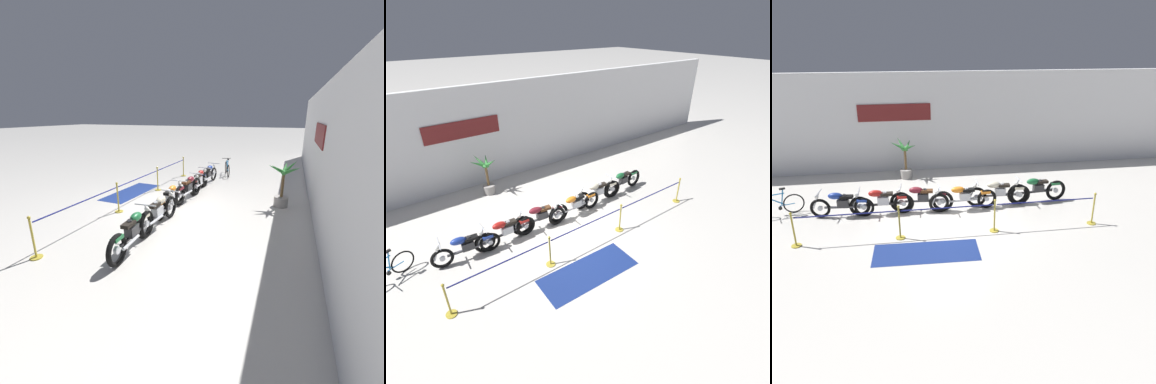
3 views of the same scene
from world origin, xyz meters
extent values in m
plane|color=silver|center=(0.00, 0.00, 0.00)|extent=(120.00, 120.00, 0.00)
cube|color=white|center=(0.00, 5.12, 2.10)|extent=(28.00, 0.25, 4.20)
cube|color=maroon|center=(-1.56, 4.98, 2.57)|extent=(3.03, 0.04, 0.70)
torus|color=black|center=(-4.04, 0.62, 0.33)|extent=(0.66, 0.16, 0.66)
torus|color=black|center=(-2.63, 0.49, 0.33)|extent=(0.66, 0.16, 0.66)
cylinder|color=silver|center=(-4.04, 0.62, 0.33)|extent=(0.16, 0.09, 0.16)
cylinder|color=silver|center=(-2.63, 0.49, 0.33)|extent=(0.16, 0.09, 0.16)
cylinder|color=silver|center=(-4.13, 0.63, 0.61)|extent=(0.31, 0.08, 0.59)
cube|color=#2D2D30|center=(-3.28, 0.55, 0.49)|extent=(0.38, 0.25, 0.26)
cylinder|color=#2D2D30|center=(-3.32, 0.55, 0.69)|extent=(0.19, 0.13, 0.24)
cylinder|color=#2D2D30|center=(-3.24, 0.55, 0.69)|extent=(0.19, 0.13, 0.24)
cylinder|color=silver|center=(-2.97, 0.66, 0.35)|extent=(0.70, 0.14, 0.07)
cube|color=#47474C|center=(-3.33, 0.55, 0.35)|extent=(1.13, 0.17, 0.06)
ellipsoid|color=navy|center=(-3.51, 0.57, 0.75)|extent=(0.48, 0.26, 0.22)
cube|color=black|center=(-3.15, 0.54, 0.71)|extent=(0.42, 0.24, 0.09)
cube|color=navy|center=(-2.68, 0.49, 0.57)|extent=(0.33, 0.19, 0.08)
cylinder|color=silver|center=(-4.02, 0.62, 0.88)|extent=(0.10, 0.62, 0.04)
sphere|color=silver|center=(-4.10, 0.63, 0.74)|extent=(0.14, 0.14, 0.14)
torus|color=black|center=(-2.77, 0.55, 0.34)|extent=(0.69, 0.12, 0.69)
torus|color=black|center=(-1.35, 0.54, 0.34)|extent=(0.69, 0.12, 0.69)
cylinder|color=silver|center=(-2.77, 0.55, 0.34)|extent=(0.16, 0.08, 0.16)
cylinder|color=silver|center=(-1.35, 0.54, 0.34)|extent=(0.16, 0.08, 0.16)
cylinder|color=silver|center=(-2.86, 0.55, 0.63)|extent=(0.30, 0.06, 0.59)
cube|color=silver|center=(-2.01, 0.55, 0.50)|extent=(0.36, 0.22, 0.26)
cylinder|color=silver|center=(-2.05, 0.55, 0.70)|extent=(0.18, 0.11, 0.24)
cylinder|color=silver|center=(-1.97, 0.55, 0.70)|extent=(0.18, 0.11, 0.24)
cylinder|color=silver|center=(-1.71, 0.69, 0.36)|extent=(0.70, 0.07, 0.07)
cube|color=black|center=(-2.06, 0.55, 0.36)|extent=(1.14, 0.07, 0.06)
ellipsoid|color=#B21E19|center=(-2.24, 0.55, 0.76)|extent=(0.46, 0.22, 0.22)
cube|color=black|center=(-1.88, 0.55, 0.72)|extent=(0.40, 0.20, 0.09)
cube|color=#B21E19|center=(-1.40, 0.54, 0.59)|extent=(0.32, 0.16, 0.08)
cylinder|color=silver|center=(-2.75, 0.55, 0.89)|extent=(0.04, 0.62, 0.04)
sphere|color=silver|center=(-2.83, 0.55, 0.75)|extent=(0.14, 0.14, 0.14)
torus|color=black|center=(-1.44, 0.63, 0.36)|extent=(0.73, 0.18, 0.73)
torus|color=black|center=(-0.04, 0.50, 0.36)|extent=(0.73, 0.18, 0.73)
cylinder|color=silver|center=(-1.44, 0.63, 0.36)|extent=(0.18, 0.10, 0.17)
cylinder|color=silver|center=(-0.04, 0.50, 0.36)|extent=(0.18, 0.10, 0.17)
cylinder|color=silver|center=(-1.53, 0.64, 0.65)|extent=(0.31, 0.09, 0.59)
cube|color=#2D2D30|center=(-0.69, 0.56, 0.52)|extent=(0.38, 0.25, 0.26)
cylinder|color=#2D2D30|center=(-0.73, 0.56, 0.72)|extent=(0.19, 0.13, 0.24)
cylinder|color=#2D2D30|center=(-0.65, 0.55, 0.72)|extent=(0.19, 0.13, 0.24)
cylinder|color=silver|center=(-0.38, 0.67, 0.38)|extent=(0.70, 0.14, 0.07)
cube|color=#47474C|center=(-0.74, 0.56, 0.38)|extent=(1.13, 0.17, 0.06)
ellipsoid|color=maroon|center=(-0.92, 0.58, 0.78)|extent=(0.48, 0.26, 0.22)
cube|color=#4C2D19|center=(-0.56, 0.55, 0.74)|extent=(0.42, 0.24, 0.09)
cube|color=maroon|center=(-0.09, 0.50, 0.62)|extent=(0.33, 0.19, 0.08)
cylinder|color=silver|center=(-1.42, 0.63, 0.91)|extent=(0.10, 0.62, 0.04)
sphere|color=silver|center=(-1.50, 0.64, 0.77)|extent=(0.14, 0.14, 0.14)
torus|color=black|center=(-0.18, 0.41, 0.34)|extent=(0.69, 0.15, 0.69)
torus|color=black|center=(1.48, 0.50, 0.34)|extent=(0.69, 0.15, 0.69)
cylinder|color=silver|center=(-0.18, 0.41, 0.34)|extent=(0.16, 0.09, 0.16)
cylinder|color=silver|center=(1.48, 0.50, 0.34)|extent=(0.16, 0.09, 0.16)
cylinder|color=silver|center=(-0.27, 0.41, 0.63)|extent=(0.31, 0.07, 0.59)
cube|color=silver|center=(0.70, 0.46, 0.50)|extent=(0.37, 0.24, 0.26)
cylinder|color=silver|center=(0.66, 0.46, 0.70)|extent=(0.18, 0.12, 0.24)
cylinder|color=silver|center=(0.74, 0.46, 0.70)|extent=(0.18, 0.12, 0.24)
cylinder|color=silver|center=(0.99, 0.62, 0.36)|extent=(0.70, 0.11, 0.07)
cube|color=#ADAFB5|center=(0.65, 0.46, 0.36)|extent=(1.33, 0.13, 0.06)
ellipsoid|color=orange|center=(0.47, 0.45, 0.76)|extent=(0.47, 0.24, 0.22)
cube|color=black|center=(0.83, 0.47, 0.72)|extent=(0.41, 0.22, 0.09)
cube|color=orange|center=(1.43, 0.50, 0.59)|extent=(0.33, 0.18, 0.08)
cylinder|color=silver|center=(-0.16, 0.41, 0.89)|extent=(0.07, 0.62, 0.04)
sphere|color=silver|center=(-0.24, 0.41, 0.75)|extent=(0.14, 0.14, 0.14)
torus|color=black|center=(1.15, 0.69, 0.36)|extent=(0.72, 0.13, 0.71)
torus|color=black|center=(2.71, 0.64, 0.36)|extent=(0.72, 0.13, 0.71)
cylinder|color=silver|center=(1.15, 0.69, 0.36)|extent=(0.17, 0.09, 0.17)
cylinder|color=silver|center=(2.71, 0.64, 0.36)|extent=(0.17, 0.09, 0.17)
cylinder|color=silver|center=(1.06, 0.69, 0.64)|extent=(0.30, 0.07, 0.59)
cube|color=silver|center=(1.98, 0.66, 0.52)|extent=(0.37, 0.23, 0.26)
cylinder|color=silver|center=(1.94, 0.66, 0.72)|extent=(0.18, 0.12, 0.24)
cylinder|color=silver|center=(2.02, 0.66, 0.72)|extent=(0.18, 0.12, 0.24)
cylinder|color=silver|center=(2.28, 0.79, 0.38)|extent=(0.70, 0.09, 0.07)
cube|color=#47474C|center=(1.93, 0.67, 0.38)|extent=(1.25, 0.10, 0.06)
ellipsoid|color=beige|center=(1.75, 0.67, 0.78)|extent=(0.47, 0.23, 0.22)
cube|color=black|center=(2.11, 0.66, 0.74)|extent=(0.41, 0.21, 0.09)
cube|color=beige|center=(2.66, 0.64, 0.62)|extent=(0.32, 0.17, 0.08)
cylinder|color=silver|center=(1.17, 0.69, 0.91)|extent=(0.06, 0.62, 0.04)
sphere|color=silver|center=(1.09, 0.69, 0.77)|extent=(0.14, 0.14, 0.14)
torus|color=black|center=(2.62, 0.68, 0.37)|extent=(0.76, 0.18, 0.75)
torus|color=black|center=(4.08, 0.79, 0.37)|extent=(0.76, 0.18, 0.75)
cylinder|color=silver|center=(2.62, 0.68, 0.37)|extent=(0.18, 0.09, 0.18)
cylinder|color=silver|center=(4.08, 0.79, 0.37)|extent=(0.18, 0.09, 0.18)
cylinder|color=silver|center=(2.53, 0.67, 0.66)|extent=(0.31, 0.08, 0.59)
cube|color=#2D2D30|center=(3.40, 0.74, 0.53)|extent=(0.38, 0.25, 0.26)
cylinder|color=#2D2D30|center=(3.36, 0.74, 0.73)|extent=(0.19, 0.12, 0.24)
cylinder|color=#2D2D30|center=(3.44, 0.74, 0.73)|extent=(0.19, 0.12, 0.24)
cylinder|color=silver|center=(3.69, 0.90, 0.39)|extent=(0.70, 0.13, 0.07)
cube|color=black|center=(3.35, 0.73, 0.39)|extent=(1.18, 0.15, 0.06)
ellipsoid|color=#1E6B38|center=(3.17, 0.72, 0.79)|extent=(0.48, 0.26, 0.22)
cube|color=black|center=(3.53, 0.75, 0.75)|extent=(0.41, 0.23, 0.09)
cube|color=#1E6B38|center=(4.03, 0.79, 0.64)|extent=(0.33, 0.19, 0.08)
cylinder|color=silver|center=(2.64, 0.68, 0.92)|extent=(0.09, 0.62, 0.04)
sphere|color=silver|center=(2.56, 0.67, 0.78)|extent=(0.14, 0.14, 0.14)
torus|color=black|center=(-5.94, 0.80, 0.33)|extent=(0.64, 0.28, 0.67)
torus|color=black|center=(-4.98, 1.16, 0.33)|extent=(0.64, 0.28, 0.67)
cylinder|color=#1E75B7|center=(-5.51, 0.96, 0.55)|extent=(0.57, 0.25, 0.43)
cylinder|color=#1E75B7|center=(-5.46, 0.98, 0.75)|extent=(0.53, 0.23, 0.04)
cylinder|color=#1E75B7|center=(-5.27, 1.05, 0.63)|extent=(0.15, 0.09, 0.55)
cube|color=black|center=(-5.23, 1.06, 0.91)|extent=(0.20, 0.14, 0.05)
cylinder|color=#1E75B7|center=(-5.17, 1.08, 0.33)|extent=(0.44, 0.19, 0.03)
cylinder|color=black|center=(-5.88, 0.82, 0.85)|extent=(0.19, 0.46, 0.03)
cylinder|color=black|center=(-5.38, 1.01, 0.25)|extent=(0.13, 0.09, 0.12)
cylinder|color=gray|center=(-1.21, 3.99, 0.19)|extent=(0.50, 0.50, 0.37)
cylinder|color=brown|center=(-1.21, 3.99, 0.82)|extent=(0.10, 0.10, 0.89)
cone|color=#337F38|center=(-1.01, 3.99, 1.33)|extent=(0.51, 0.17, 0.29)
cone|color=#337F38|center=(-1.08, 4.22, 1.38)|extent=(0.40, 0.64, 0.48)
cone|color=#337F38|center=(-1.36, 4.17, 1.45)|extent=(0.46, 0.55, 0.60)
cone|color=#337F38|center=(-1.48, 4.02, 1.40)|extent=(0.69, 0.24, 0.45)
cone|color=#337F38|center=(-1.33, 3.74, 1.35)|extent=(0.34, 0.65, 0.43)
cone|color=#337F38|center=(-1.12, 3.79, 1.39)|extent=(0.34, 0.54, 0.47)
cylinder|color=gold|center=(-4.39, -1.19, 0.01)|extent=(0.28, 0.28, 0.03)
cylinder|color=gold|center=(-4.39, -1.19, 0.50)|extent=(0.05, 0.05, 0.95)
sphere|color=gold|center=(-4.39, -1.19, 1.01)|extent=(0.08, 0.08, 0.08)
cylinder|color=navy|center=(-2.93, -1.19, 0.88)|extent=(2.80, 0.04, 0.04)
cylinder|color=navy|center=(-0.07, -1.19, 0.88)|extent=(2.71, 0.04, 0.04)
cylinder|color=navy|center=(2.93, -1.19, 0.88)|extent=(3.04, 0.04, 0.04)
cylinder|color=gold|center=(-1.48, -1.19, 0.01)|extent=(0.28, 0.28, 0.03)
cylinder|color=gold|center=(-1.48, -1.19, 0.50)|extent=(0.05, 0.05, 0.95)
sphere|color=gold|center=(-1.48, -1.19, 1.01)|extent=(0.08, 0.08, 0.08)
cylinder|color=gold|center=(1.35, -1.19, 0.01)|extent=(0.28, 0.28, 0.03)
cylinder|color=gold|center=(1.35, -1.19, 0.50)|extent=(0.05, 0.05, 0.95)
sphere|color=gold|center=(1.35, -1.19, 1.01)|extent=(0.08, 0.08, 0.08)
cylinder|color=gold|center=(4.51, -1.19, 0.01)|extent=(0.28, 0.28, 0.03)
cylinder|color=gold|center=(4.51, -1.19, 0.50)|extent=(0.05, 0.05, 0.95)
sphere|color=gold|center=(4.51, -1.19, 1.01)|extent=(0.08, 0.08, 0.08)
cube|color=navy|center=(-0.78, -2.11, 0.00)|extent=(2.94, 1.27, 0.01)
camera|label=1|loc=(8.16, 4.12, 3.23)|focal=24.00mm
camera|label=2|loc=(-4.86, -7.01, 6.33)|focal=28.00mm
camera|label=3|loc=(-1.15, -11.03, 5.44)|focal=35.00mm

